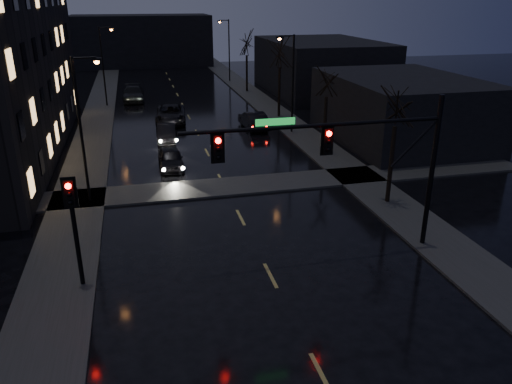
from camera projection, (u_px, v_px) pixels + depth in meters
sidewalk_left at (95, 129)px, 43.25m from camera, size 3.00×140.00×0.12m
sidewalk_right at (283, 119)px, 46.96m from camera, size 3.00×140.00×0.12m
sidewalk_cross at (225, 187)px, 30.18m from camera, size 40.00×3.00×0.12m
commercial_right_near at (400, 109)px, 39.46m from camera, size 10.00×14.00×5.00m
commercial_right_far at (321, 66)px, 59.50m from camera, size 12.00×18.00×6.00m
far_block at (142, 41)px, 81.90m from camera, size 22.00×10.00×8.00m
signal_mast at (355, 150)px, 20.66m from camera, size 11.11×0.41×7.00m
signal_pole_left at (73, 217)px, 18.86m from camera, size 0.35×0.41×4.53m
tree_near at (399, 92)px, 25.69m from camera, size 3.52×3.52×8.08m
tree_mid_a at (327, 73)px, 34.88m from camera, size 3.30×3.30×7.58m
tree_mid_b at (280, 46)px, 45.45m from camera, size 3.74×3.74×8.59m
tree_far at (247, 40)px, 58.31m from camera, size 3.43×3.43×7.88m
streetlight_l_near at (84, 119)px, 26.34m from camera, size 1.53×0.28×8.00m
streetlight_l_far at (104, 60)px, 50.77m from camera, size 1.53×0.28×8.00m
streetlight_r_mid at (290, 76)px, 40.51m from camera, size 1.53×0.28×8.00m
streetlight_r_far at (227, 45)px, 65.84m from camera, size 1.53×0.28×8.00m
oncoming_car_a at (171, 158)px, 33.43m from camera, size 1.60×3.96×1.35m
oncoming_car_b at (166, 133)px, 39.58m from camera, size 1.69×4.15×1.34m
oncoming_car_c at (171, 114)px, 45.50m from camera, size 3.15×5.91×1.58m
oncoming_car_d at (133, 94)px, 54.97m from camera, size 2.33×5.55×1.60m
lead_car at (254, 120)px, 43.40m from camera, size 1.90×4.71×1.52m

